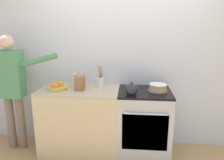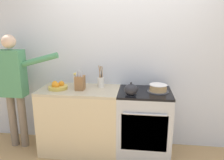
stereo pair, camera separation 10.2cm
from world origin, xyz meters
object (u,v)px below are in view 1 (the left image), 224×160
object	(u,v)px
tea_kettle	(132,89)
person_baker	(12,83)
fruit_bowl	(57,87)
milk_carton	(76,80)
knife_block	(80,83)
layer_cake	(158,88)
utensil_crock	(100,82)
stove_range	(144,123)

from	to	relation	value
tea_kettle	person_baker	xyz separation A→B (m)	(-1.67, 0.16, -0.00)
fruit_bowl	person_baker	size ratio (longest dim) A/B	0.16
person_baker	tea_kettle	bearing A→B (deg)	0.74
milk_carton	knife_block	bearing A→B (deg)	-58.77
layer_cake	fruit_bowl	world-z (taller)	fruit_bowl
layer_cake	knife_block	xyz separation A→B (m)	(-1.05, -0.03, 0.05)
utensil_crock	person_baker	world-z (taller)	person_baker
fruit_bowl	milk_carton	bearing A→B (deg)	37.94
tea_kettle	person_baker	bearing A→B (deg)	174.38
layer_cake	knife_block	distance (m)	1.05
stove_range	knife_block	distance (m)	1.05
fruit_bowl	person_baker	world-z (taller)	person_baker
stove_range	fruit_bowl	world-z (taller)	fruit_bowl
stove_range	knife_block	bearing A→B (deg)	-178.66
knife_block	utensil_crock	bearing A→B (deg)	29.74
layer_cake	fruit_bowl	size ratio (longest dim) A/B	1.07
milk_carton	fruit_bowl	bearing A→B (deg)	-142.06
fruit_bowl	person_baker	bearing A→B (deg)	178.67
layer_cake	person_baker	bearing A→B (deg)	-179.20
fruit_bowl	person_baker	distance (m)	0.65
layer_cake	person_baker	xyz separation A→B (m)	(-2.02, -0.03, 0.02)
layer_cake	fruit_bowl	bearing A→B (deg)	-178.19
tea_kettle	fruit_bowl	world-z (taller)	tea_kettle
stove_range	knife_block	xyz separation A→B (m)	(-0.88, -0.02, 0.56)
layer_cake	tea_kettle	distance (m)	0.40
tea_kettle	milk_carton	bearing A→B (deg)	158.10
utensil_crock	tea_kettle	bearing A→B (deg)	-35.09
knife_block	person_baker	distance (m)	0.97
knife_block	milk_carton	xyz separation A→B (m)	(-0.10, 0.16, -0.00)
layer_cake	utensil_crock	xyz separation A→B (m)	(-0.79, 0.12, 0.03)
layer_cake	tea_kettle	xyz separation A→B (m)	(-0.35, -0.19, 0.03)
stove_range	fruit_bowl	distance (m)	1.30
knife_block	fruit_bowl	bearing A→B (deg)	-178.07
knife_block	person_baker	size ratio (longest dim) A/B	0.17
tea_kettle	layer_cake	bearing A→B (deg)	28.78
fruit_bowl	milk_carton	world-z (taller)	milk_carton
utensil_crock	person_baker	distance (m)	1.24
layer_cake	fruit_bowl	xyz separation A→B (m)	(-1.37, -0.04, -0.01)
stove_range	utensil_crock	bearing A→B (deg)	168.27
tea_kettle	person_baker	distance (m)	1.68
milk_carton	person_baker	size ratio (longest dim) A/B	0.12
layer_cake	knife_block	bearing A→B (deg)	-178.23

